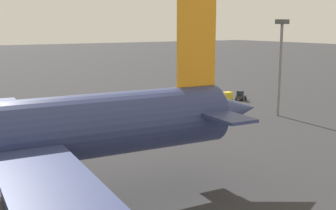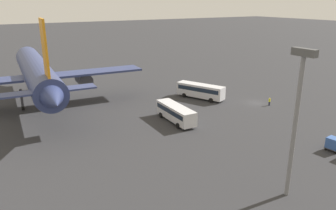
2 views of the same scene
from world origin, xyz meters
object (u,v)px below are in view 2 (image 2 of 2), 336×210
(airplane, at_px, (37,73))
(shuttle_bus_near, at_px, (200,90))
(shuttle_bus_far, at_px, (176,112))
(worker_person, at_px, (269,102))
(cargo_cart_blue, at_px, (334,143))

(airplane, xyz_separation_m, shuttle_bus_near, (-12.96, -32.71, -5.18))
(airplane, xyz_separation_m, shuttle_bus_far, (-22.88, -19.91, -5.33))
(airplane, relative_size, worker_person, 29.64)
(airplane, distance_m, worker_person, 49.53)
(airplane, bearing_deg, shuttle_bus_near, -108.18)
(shuttle_bus_near, bearing_deg, airplane, 43.96)
(shuttle_bus_far, bearing_deg, worker_person, -93.21)
(airplane, height_order, worker_person, airplane)
(shuttle_bus_far, distance_m, cargo_cart_blue, 26.54)
(shuttle_bus_far, relative_size, worker_person, 6.04)
(shuttle_bus_near, relative_size, shuttle_bus_far, 1.09)
(worker_person, distance_m, cargo_cart_blue, 22.47)
(worker_person, bearing_deg, shuttle_bus_near, 39.27)
(shuttle_bus_near, relative_size, cargo_cart_blue, 5.28)
(shuttle_bus_far, height_order, worker_person, shuttle_bus_far)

